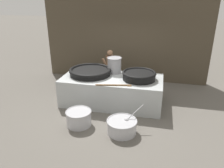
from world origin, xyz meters
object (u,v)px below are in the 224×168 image
object	(u,v)px
giant_wok_near	(90,71)
prep_bowl_meat	(79,117)
stock_pot	(114,65)
cook	(110,69)
giant_wok_far	(139,75)
prep_bowl_vegetables	(122,126)

from	to	relation	value
giant_wok_near	prep_bowl_meat	size ratio (longest dim) A/B	1.98
stock_pot	cook	bearing A→B (deg)	117.49
giant_wok_far	prep_bowl_vegetables	bearing A→B (deg)	-97.64
giant_wok_near	cook	world-z (taller)	cook
prep_bowl_vegetables	prep_bowl_meat	distance (m)	1.20
giant_wok_far	cook	bearing A→B (deg)	139.05
giant_wok_near	giant_wok_far	distance (m)	1.60
prep_bowl_vegetables	prep_bowl_meat	size ratio (longest dim) A/B	1.28
stock_pot	prep_bowl_vegetables	size ratio (longest dim) A/B	0.59
giant_wok_near	prep_bowl_vegetables	bearing A→B (deg)	-51.67
giant_wok_near	cook	bearing A→B (deg)	64.43
giant_wok_far	prep_bowl_vegetables	distance (m)	1.85
prep_bowl_vegetables	prep_bowl_meat	xyz separation A→B (m)	(-1.20, 0.10, 0.03)
stock_pot	prep_bowl_meat	size ratio (longest dim) A/B	0.75
giant_wok_far	stock_pot	distance (m)	0.99
prep_bowl_meat	cook	bearing A→B (deg)	84.30
giant_wok_near	stock_pot	xyz separation A→B (m)	(0.73, 0.35, 0.16)
giant_wok_far	prep_bowl_meat	size ratio (longest dim) A/B	1.50
giant_wok_far	stock_pot	size ratio (longest dim) A/B	1.99
stock_pot	prep_bowl_vegetables	xyz separation A→B (m)	(0.65, -2.10, -0.94)
prep_bowl_vegetables	cook	bearing A→B (deg)	109.51
stock_pot	prep_bowl_vegetables	bearing A→B (deg)	-72.77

